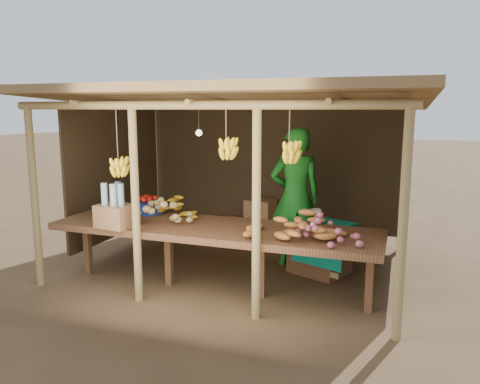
% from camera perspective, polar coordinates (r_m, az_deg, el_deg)
% --- Properties ---
extents(ground, '(60.00, 60.00, 0.00)m').
position_cam_1_polar(ground, '(6.61, 0.00, -9.00)').
color(ground, brown).
rests_on(ground, ground).
extents(stall_structure, '(4.70, 3.50, 2.43)m').
position_cam_1_polar(stall_structure, '(6.23, -0.01, 7.82)').
color(stall_structure, '#A28753').
rests_on(stall_structure, ground).
extents(counter, '(3.90, 1.05, 0.80)m').
position_cam_1_polar(counter, '(5.54, -3.26, -4.79)').
color(counter, brown).
rests_on(counter, ground).
extents(potato_heap, '(0.93, 0.65, 0.36)m').
position_cam_1_polar(potato_heap, '(5.74, -9.80, -1.93)').
color(potato_heap, tan).
rests_on(potato_heap, counter).
extents(sweet_potato_heap, '(1.09, 0.87, 0.36)m').
position_cam_1_polar(sweet_potato_heap, '(4.97, 6.15, -3.75)').
color(sweet_potato_heap, '#B2692D').
rests_on(sweet_potato_heap, counter).
extents(onion_heap, '(0.76, 0.48, 0.35)m').
position_cam_1_polar(onion_heap, '(4.86, 10.48, -4.20)').
color(onion_heap, '#B05565').
rests_on(onion_heap, counter).
extents(banana_pile, '(0.59, 0.44, 0.34)m').
position_cam_1_polar(banana_pile, '(6.15, -7.50, -1.14)').
color(banana_pile, gold).
rests_on(banana_pile, counter).
extents(tomato_basin, '(0.44, 0.44, 0.23)m').
position_cam_1_polar(tomato_basin, '(6.33, -11.27, -1.67)').
color(tomato_basin, navy).
rests_on(tomato_basin, counter).
extents(bottle_box, '(0.46, 0.39, 0.53)m').
position_cam_1_polar(bottle_box, '(5.64, -14.90, -2.14)').
color(bottle_box, '#A26C48').
rests_on(bottle_box, counter).
extents(vendor, '(0.82, 0.68, 1.92)m').
position_cam_1_polar(vendor, '(6.51, 6.76, -0.60)').
color(vendor, '#1A7520').
rests_on(vendor, ground).
extents(tarp_crate, '(0.94, 0.88, 0.89)m').
position_cam_1_polar(tarp_crate, '(6.34, 9.70, -6.50)').
color(tarp_crate, brown).
rests_on(tarp_crate, ground).
extents(carton_stack, '(0.99, 0.44, 0.70)m').
position_cam_1_polar(carton_stack, '(7.68, 1.34, -3.86)').
color(carton_stack, '#A26C48').
rests_on(carton_stack, ground).
extents(burlap_sacks, '(0.77, 0.40, 0.55)m').
position_cam_1_polar(burlap_sacks, '(8.03, -9.54, -3.92)').
color(burlap_sacks, '#453420').
rests_on(burlap_sacks, ground).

